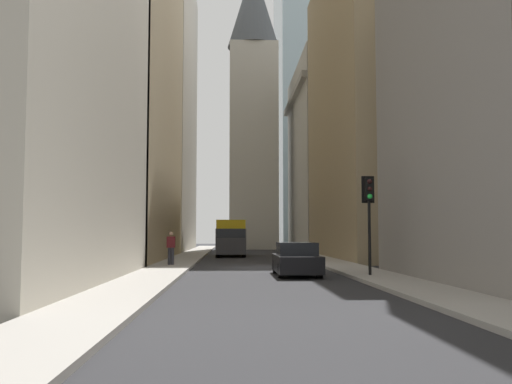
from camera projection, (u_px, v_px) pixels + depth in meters
ground_plane at (257, 268)px, 29.28m from camera, size 135.00×135.00×0.00m
sidewalk_right at (171, 267)px, 29.08m from camera, size 90.00×2.20×0.14m
sidewalk_left at (342, 266)px, 29.48m from camera, size 90.00×2.20×0.14m
building_left_midfar at (393, 105)px, 41.41m from camera, size 19.18×10.00×22.63m
building_left_far at (342, 158)px, 60.28m from camera, size 17.73×10.50×19.73m
building_right_far at (143, 108)px, 57.97m from camera, size 19.53×10.00×29.56m
building_right_midfar at (96, 50)px, 37.99m from camera, size 19.70×10.50×28.48m
glass_tower_distant at (323, 20)px, 85.77m from camera, size 16.62×14.00×69.03m
church_spire at (253, 98)px, 65.17m from camera, size 6.04×6.04×33.68m
delivery_truck at (231, 238)px, 44.02m from camera, size 6.46×2.25×2.84m
sedan_black at (296, 260)px, 23.72m from camera, size 4.30×1.78×1.42m
traffic_light_foreground at (369, 202)px, 22.53m from camera, size 0.43×0.52×3.99m
pedestrian at (171, 247)px, 29.65m from camera, size 0.26×0.44×1.75m
discarded_bottle at (321, 260)px, 32.87m from camera, size 0.07×0.07×0.27m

